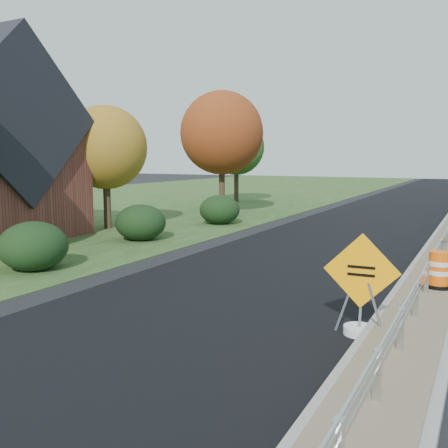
% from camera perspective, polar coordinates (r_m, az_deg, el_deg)
% --- Properties ---
extents(ground, '(140.00, 140.00, 0.00)m').
position_cam_1_polar(ground, '(16.92, 23.45, -4.74)').
color(ground, black).
rests_on(ground, ground).
extents(grass_verge_near, '(30.00, 120.00, 0.03)m').
position_cam_1_polar(grass_verge_near, '(36.70, -15.59, 2.00)').
color(grass_verge_near, '#28451D').
rests_on(grass_verge_near, ground).
extents(milled_overlay, '(7.20, 120.00, 0.01)m').
position_cam_1_polar(milled_overlay, '(27.31, 15.89, 0.12)').
color(milled_overlay, black).
rests_on(milled_overlay, ground).
extents(hedge_south, '(2.09, 2.09, 1.52)m').
position_cam_1_polar(hedge_south, '(16.28, -20.97, -2.35)').
color(hedge_south, black).
rests_on(hedge_south, ground).
extents(hedge_mid, '(2.09, 2.09, 1.52)m').
position_cam_1_polar(hedge_mid, '(20.97, -9.51, 0.19)').
color(hedge_mid, black).
rests_on(hedge_mid, ground).
extents(hedge_north, '(2.09, 2.09, 1.52)m').
position_cam_1_polar(hedge_north, '(25.72, -0.50, 1.66)').
color(hedge_north, black).
rests_on(hedge_north, ground).
extents(tree_near_yellow, '(3.96, 3.96, 5.88)m').
position_cam_1_polar(tree_near_yellow, '(24.57, -13.39, 8.47)').
color(tree_near_yellow, '#473523').
rests_on(tree_near_yellow, ground).
extents(tree_near_red, '(4.95, 4.95, 7.35)m').
position_cam_1_polar(tree_near_red, '(30.09, -0.25, 10.35)').
color(tree_near_red, '#473523').
rests_on(tree_near_red, ground).
extents(tree_near_back, '(4.29, 4.29, 6.37)m').
position_cam_1_polar(tree_near_back, '(38.55, 1.43, 8.78)').
color(tree_near_back, '#473523').
rests_on(tree_near_back, ground).
extents(caution_sign, '(1.46, 0.61, 2.01)m').
position_cam_1_polar(caution_sign, '(10.16, 15.28, -9.42)').
color(caution_sign, white).
rests_on(caution_sign, ground).
extents(barrel_median_near, '(0.62, 0.62, 0.91)m').
position_cam_1_polar(barrel_median_near, '(13.47, 23.37, -4.89)').
color(barrel_median_near, black).
rests_on(barrel_median_near, median).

